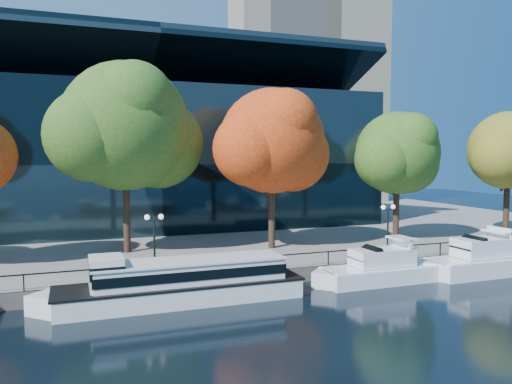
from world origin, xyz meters
name	(u,v)px	position (x,y,z in m)	size (l,w,h in m)	color
ground	(283,297)	(0.00, 0.00, 0.00)	(160.00, 160.00, 0.00)	black
promenade	(172,220)	(0.00, 36.38, 0.50)	(90.00, 67.08, 1.00)	slate
railing	(264,257)	(0.00, 3.25, 1.94)	(88.20, 0.08, 0.99)	black
convention_building	(145,159)	(-4.00, 31.79, 8.51)	(50.00, 24.57, 21.43)	black
office_tower	(304,22)	(28.00, 55.00, 33.02)	(22.50, 22.50, 65.90)	tan
tour_boat	(176,281)	(-6.51, 1.23, 1.31)	(16.18, 3.61, 3.07)	white
cruiser_near	(382,269)	(8.02, 0.93, 0.96)	(10.68, 2.75, 3.09)	white
cruiser_far	(483,260)	(16.33, 0.22, 1.11)	(10.68, 2.96, 3.49)	white
tree_2	(128,129)	(-7.88, 13.05, 10.99)	(12.88, 10.56, 15.36)	black
tree_3	(274,143)	(3.84, 10.69, 9.90)	(11.05, 9.06, 13.51)	black
tree_4	(399,155)	(16.14, 10.32, 8.92)	(9.54, 7.83, 11.90)	black
tree_5	(510,152)	(28.00, 8.85, 9.20)	(9.49, 7.78, 12.17)	black
lamp_1	(154,230)	(-7.23, 4.50, 3.98)	(1.26, 0.36, 4.03)	black
lamp_2	(388,218)	(10.93, 4.50, 3.98)	(1.26, 0.36, 4.03)	black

